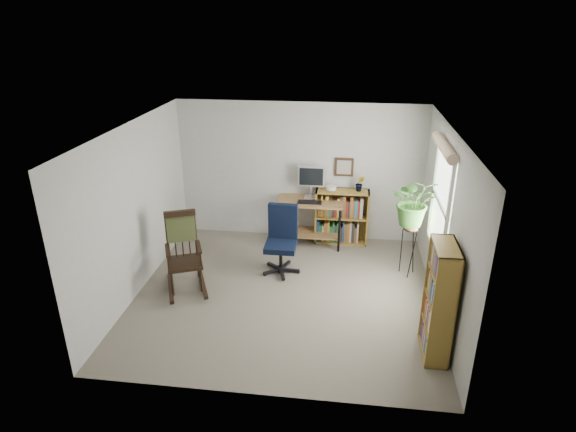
# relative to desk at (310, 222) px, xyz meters

# --- Properties ---
(floor) EXTENTS (4.20, 4.00, 0.00)m
(floor) POSITION_rel_desk_xyz_m (-0.21, -1.70, -0.40)
(floor) COLOR slate
(floor) RESTS_ON ground
(ceiling) EXTENTS (4.20, 4.00, 0.00)m
(ceiling) POSITION_rel_desk_xyz_m (-0.21, -1.70, 2.00)
(ceiling) COLOR white
(ceiling) RESTS_ON ground
(wall_back) EXTENTS (4.20, 0.00, 2.40)m
(wall_back) POSITION_rel_desk_xyz_m (-0.21, 0.30, 0.80)
(wall_back) COLOR #B3B2AE
(wall_back) RESTS_ON ground
(wall_front) EXTENTS (4.20, 0.00, 2.40)m
(wall_front) POSITION_rel_desk_xyz_m (-0.21, -3.70, 0.80)
(wall_front) COLOR #B3B2AE
(wall_front) RESTS_ON ground
(wall_left) EXTENTS (0.00, 4.00, 2.40)m
(wall_left) POSITION_rel_desk_xyz_m (-2.31, -1.70, 0.80)
(wall_left) COLOR #B3B2AE
(wall_left) RESTS_ON ground
(wall_right) EXTENTS (0.00, 4.00, 2.40)m
(wall_right) POSITION_rel_desk_xyz_m (1.89, -1.70, 0.80)
(wall_right) COLOR #B3B2AE
(wall_right) RESTS_ON ground
(window) EXTENTS (0.12, 1.20, 1.50)m
(window) POSITION_rel_desk_xyz_m (1.85, -1.40, 1.00)
(window) COLOR white
(window) RESTS_ON wall_right
(desk) EXTENTS (1.11, 0.61, 0.80)m
(desk) POSITION_rel_desk_xyz_m (0.00, 0.00, 0.00)
(desk) COLOR olive
(desk) RESTS_ON floor
(monitor) EXTENTS (0.46, 0.16, 0.56)m
(monitor) POSITION_rel_desk_xyz_m (0.00, 0.14, 0.68)
(monitor) COLOR silver
(monitor) RESTS_ON desk
(keyboard) EXTENTS (0.40, 0.15, 0.02)m
(keyboard) POSITION_rel_desk_xyz_m (0.00, -0.12, 0.41)
(keyboard) COLOR black
(keyboard) RESTS_ON desk
(office_chair) EXTENTS (0.61, 0.61, 1.08)m
(office_chair) POSITION_rel_desk_xyz_m (-0.36, -1.08, 0.14)
(office_chair) COLOR black
(office_chair) RESTS_ON floor
(rocking_chair) EXTENTS (0.95, 1.16, 1.17)m
(rocking_chair) POSITION_rel_desk_xyz_m (-1.66, -1.74, 0.18)
(rocking_chair) COLOR black
(rocking_chair) RESTS_ON floor
(low_bookshelf) EXTENTS (0.91, 0.30, 0.96)m
(low_bookshelf) POSITION_rel_desk_xyz_m (0.54, 0.12, 0.08)
(low_bookshelf) COLOR olive
(low_bookshelf) RESTS_ON floor
(tall_bookshelf) EXTENTS (0.27, 0.62, 1.42)m
(tall_bookshelf) POSITION_rel_desk_xyz_m (1.71, -2.75, 0.31)
(tall_bookshelf) COLOR olive
(tall_bookshelf) RESTS_ON floor
(plant_stand) EXTENTS (0.32, 0.32, 0.90)m
(plant_stand) POSITION_rel_desk_xyz_m (1.59, -0.89, 0.05)
(plant_stand) COLOR black
(plant_stand) RESTS_ON floor
(spider_plant) EXTENTS (1.69, 1.88, 1.46)m
(spider_plant) POSITION_rel_desk_xyz_m (1.59, -0.89, 1.16)
(spider_plant) COLOR #326623
(spider_plant) RESTS_ON plant_stand
(potted_plant_small) EXTENTS (0.13, 0.24, 0.11)m
(potted_plant_small) POSITION_rel_desk_xyz_m (0.82, 0.13, 0.61)
(potted_plant_small) COLOR #326623
(potted_plant_small) RESTS_ON low_bookshelf
(framed_picture) EXTENTS (0.32, 0.04, 0.32)m
(framed_picture) POSITION_rel_desk_xyz_m (0.54, 0.27, 0.92)
(framed_picture) COLOR black
(framed_picture) RESTS_ON wall_back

